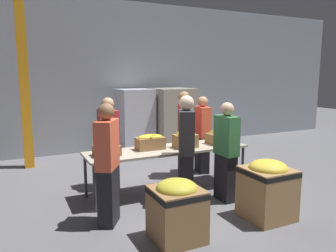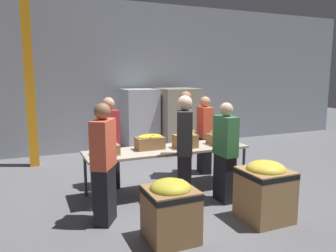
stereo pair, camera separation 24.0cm
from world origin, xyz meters
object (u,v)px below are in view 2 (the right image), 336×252
(banana_box_2, at_px, (185,139))
(volunteer_4, at_px, (205,135))
(volunteer_2, at_px, (185,135))
(banana_box_1, at_px, (150,141))
(donation_bin_0, at_px, (170,208))
(volunteer_5, at_px, (184,151))
(volunteer_0, at_px, (109,143))
(donation_bin_1, at_px, (265,189))
(support_pillar, at_px, (29,77))
(banana_box_3, at_px, (221,138))
(volunteer_3, at_px, (104,165))
(volunteer_1, at_px, (225,153))
(sorting_table, at_px, (168,151))
(pallet_stack_0, at_px, (140,121))
(pallet_stack_1, at_px, (178,120))
(banana_box_0, at_px, (106,148))

(banana_box_2, relative_size, volunteer_4, 0.25)
(volunteer_2, bearing_deg, banana_box_1, -29.11)
(donation_bin_0, bearing_deg, volunteer_5, 55.79)
(volunteer_0, distance_m, volunteer_2, 1.56)
(donation_bin_1, bearing_deg, support_pillar, 124.28)
(volunteer_2, distance_m, volunteer_5, 1.42)
(banana_box_1, relative_size, donation_bin_1, 0.56)
(banana_box_3, distance_m, volunteer_2, 0.82)
(banana_box_2, relative_size, volunteer_2, 0.24)
(banana_box_1, xyz_separation_m, volunteer_4, (1.46, 0.66, -0.12))
(volunteer_3, relative_size, support_pillar, 0.42)
(volunteer_5, height_order, support_pillar, support_pillar)
(volunteer_1, distance_m, volunteer_2, 1.45)
(banana_box_2, xyz_separation_m, donation_bin_0, (-0.96, -1.54, -0.52))
(sorting_table, distance_m, banana_box_3, 1.07)
(volunteer_4, height_order, volunteer_5, volunteer_5)
(volunteer_0, xyz_separation_m, donation_bin_1, (1.70, -2.23, -0.37))
(donation_bin_1, xyz_separation_m, pallet_stack_0, (-0.31, 4.65, 0.37))
(banana_box_1, height_order, volunteer_2, volunteer_2)
(pallet_stack_1, bearing_deg, volunteer_2, -111.02)
(donation_bin_1, bearing_deg, sorting_table, 117.00)
(banana_box_3, bearing_deg, banana_box_1, 174.53)
(banana_box_2, distance_m, volunteer_2, 0.82)
(volunteer_0, xyz_separation_m, volunteer_2, (1.56, 0.05, 0.03))
(banana_box_2, bearing_deg, volunteer_2, 63.53)
(sorting_table, bearing_deg, volunteer_4, 32.61)
(volunteer_1, height_order, pallet_stack_0, pallet_stack_0)
(sorting_table, xyz_separation_m, volunteer_0, (-0.88, 0.63, 0.09))
(support_pillar, relative_size, pallet_stack_0, 2.38)
(volunteer_5, height_order, donation_bin_0, volunteer_5)
(volunteer_3, bearing_deg, volunteer_0, 15.73)
(banana_box_3, bearing_deg, pallet_stack_0, 100.06)
(volunteer_2, distance_m, donation_bin_0, 2.67)
(banana_box_2, bearing_deg, sorting_table, 169.42)
(volunteer_3, xyz_separation_m, pallet_stack_0, (1.80, 3.83, -0.01))
(banana_box_1, bearing_deg, volunteer_2, 31.39)
(volunteer_4, relative_size, volunteer_5, 0.93)
(volunteer_2, relative_size, volunteer_4, 1.07)
(pallet_stack_0, bearing_deg, sorting_table, -99.35)
(banana_box_1, bearing_deg, donation_bin_0, -101.65)
(pallet_stack_0, height_order, pallet_stack_1, pallet_stack_1)
(banana_box_3, bearing_deg, donation_bin_1, -98.69)
(banana_box_0, bearing_deg, volunteer_0, 71.76)
(volunteer_2, relative_size, support_pillar, 0.43)
(volunteer_4, bearing_deg, banana_box_0, -61.82)
(volunteer_5, bearing_deg, volunteer_2, -1.16)
(support_pillar, xyz_separation_m, pallet_stack_0, (2.64, 0.31, -1.17))
(volunteer_3, relative_size, pallet_stack_0, 1.01)
(pallet_stack_0, bearing_deg, volunteer_3, -115.10)
(volunteer_1, distance_m, volunteer_3, 1.97)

